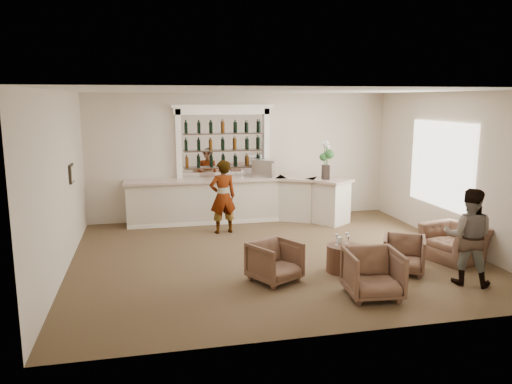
% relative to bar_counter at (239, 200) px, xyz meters
% --- Properties ---
extents(ground, '(8.00, 8.00, 0.00)m').
position_rel_bar_counter_xyz_m(ground, '(0.16, -3.00, -0.57)').
color(ground, brown).
rests_on(ground, ground).
extents(room_shell, '(8.04, 7.02, 3.32)m').
position_rel_bar_counter_xyz_m(room_shell, '(0.33, -2.29, 1.77)').
color(room_shell, beige).
rests_on(room_shell, ground).
extents(bar_counter, '(5.72, 1.80, 1.14)m').
position_rel_bar_counter_xyz_m(bar_counter, '(0.00, 0.00, 0.00)').
color(bar_counter, beige).
rests_on(bar_counter, ground).
extents(back_bar_alcove, '(2.64, 0.25, 3.00)m').
position_rel_bar_counter_xyz_m(back_bar_alcove, '(-0.34, 0.41, 1.46)').
color(back_bar_alcove, white).
rests_on(back_bar_alcove, ground).
extents(cocktail_table, '(0.61, 0.61, 0.50)m').
position_rel_bar_counter_xyz_m(cocktail_table, '(1.16, -4.15, -0.32)').
color(cocktail_table, '#523023').
rests_on(cocktail_table, ground).
extents(sommelier, '(0.69, 0.50, 1.75)m').
position_rel_bar_counter_xyz_m(sommelier, '(-0.58, -0.98, 0.30)').
color(sommelier, gray).
rests_on(sommelier, ground).
extents(guest, '(1.03, 0.98, 1.67)m').
position_rel_bar_counter_xyz_m(guest, '(3.00, -5.18, 0.26)').
color(guest, gray).
rests_on(guest, ground).
extents(armchair_left, '(1.04, 1.05, 0.71)m').
position_rel_bar_counter_xyz_m(armchair_left, '(-0.19, -4.36, -0.22)').
color(armchair_left, brown).
rests_on(armchair_left, ground).
extents(armchair_center, '(0.92, 0.94, 0.78)m').
position_rel_bar_counter_xyz_m(armchair_center, '(1.16, -5.39, -0.18)').
color(armchair_center, brown).
rests_on(armchair_center, ground).
extents(armchair_right, '(1.00, 1.01, 0.68)m').
position_rel_bar_counter_xyz_m(armchair_right, '(2.24, -4.43, -0.23)').
color(armchair_right, brown).
rests_on(armchair_right, ground).
extents(armchair_far, '(1.20, 1.29, 0.69)m').
position_rel_bar_counter_xyz_m(armchair_far, '(3.56, -3.99, -0.23)').
color(armchair_far, brown).
rests_on(armchair_far, ground).
extents(espresso_machine, '(0.66, 0.62, 0.46)m').
position_rel_bar_counter_xyz_m(espresso_machine, '(0.66, 0.08, 0.80)').
color(espresso_machine, silver).
rests_on(espresso_machine, bar_counter).
extents(flower_vase, '(0.26, 0.26, 0.97)m').
position_rel_bar_counter_xyz_m(flower_vase, '(2.11, -0.62, 1.11)').
color(flower_vase, black).
rests_on(flower_vase, bar_counter).
extents(wine_glass_bar_left, '(0.07, 0.07, 0.21)m').
position_rel_bar_counter_xyz_m(wine_glass_bar_left, '(0.09, 0.06, 0.67)').
color(wine_glass_bar_left, white).
rests_on(wine_glass_bar_left, bar_counter).
extents(wine_glass_bar_right, '(0.07, 0.07, 0.21)m').
position_rel_bar_counter_xyz_m(wine_glass_bar_right, '(-0.27, -0.03, 0.67)').
color(wine_glass_bar_right, white).
rests_on(wine_glass_bar_right, bar_counter).
extents(wine_glass_tbl_a, '(0.07, 0.07, 0.21)m').
position_rel_bar_counter_xyz_m(wine_glass_tbl_a, '(1.04, -4.12, 0.03)').
color(wine_glass_tbl_a, white).
rests_on(wine_glass_tbl_a, cocktail_table).
extents(wine_glass_tbl_b, '(0.07, 0.07, 0.21)m').
position_rel_bar_counter_xyz_m(wine_glass_tbl_b, '(1.26, -4.07, 0.03)').
color(wine_glass_tbl_b, white).
rests_on(wine_glass_tbl_b, cocktail_table).
extents(wine_glass_tbl_c, '(0.07, 0.07, 0.21)m').
position_rel_bar_counter_xyz_m(wine_glass_tbl_c, '(1.20, -4.28, 0.03)').
color(wine_glass_tbl_c, white).
rests_on(wine_glass_tbl_c, cocktail_table).
extents(napkin_holder, '(0.08, 0.08, 0.12)m').
position_rel_bar_counter_xyz_m(napkin_holder, '(1.14, -4.01, -0.01)').
color(napkin_holder, silver).
rests_on(napkin_holder, cocktail_table).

